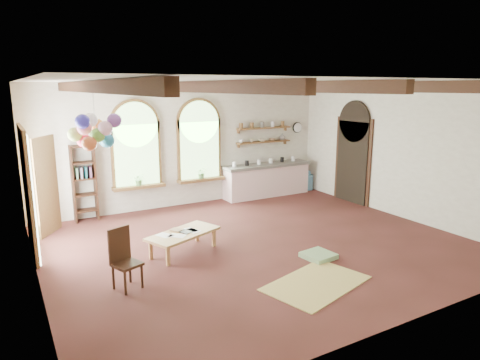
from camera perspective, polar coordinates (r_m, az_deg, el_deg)
floor at (r=8.74m, az=2.32°, el=-8.47°), size 8.00×8.00×0.00m
ceiling_beams at (r=8.17m, az=2.51°, el=12.31°), size 6.20×6.80×0.18m
window_left at (r=10.86m, az=-13.68°, el=4.20°), size 1.30×0.28×2.20m
window_right at (r=11.43m, az=-5.45°, el=4.89°), size 1.30×0.28×2.20m
left_doorway at (r=8.95m, az=-26.38°, el=-1.57°), size 0.10×1.90×2.50m
right_doorway at (r=11.98m, az=14.73°, el=2.31°), size 0.10×1.30×2.40m
kitchen_counter at (r=12.38m, az=3.56°, el=0.07°), size 2.68×0.62×0.94m
wall_shelf_lower at (r=12.35m, az=3.17°, el=5.10°), size 1.70×0.24×0.04m
wall_shelf_upper at (r=12.31m, az=3.19°, el=6.94°), size 1.70×0.24×0.04m
wall_clock at (r=13.08m, az=7.66°, el=6.95°), size 0.32×0.04×0.32m
bookshelf at (r=10.60m, az=-20.07°, el=-0.41°), size 0.53×0.32×1.80m
coffee_table at (r=8.24m, az=-7.57°, el=-7.24°), size 1.55×1.13×0.40m
side_chair at (r=7.05m, az=-14.89°, el=-11.68°), size 0.49×0.49×0.97m
floor_mat at (r=7.18m, az=10.13°, el=-13.40°), size 1.91×1.46×0.02m
floor_cushion at (r=8.16m, az=10.42°, el=-9.88°), size 0.58×0.58×0.09m
water_jug_a at (r=13.27m, az=8.80°, el=-0.26°), size 0.29×0.29×0.57m
water_jug_b at (r=13.31m, az=9.04°, el=-0.17°), size 0.31×0.31×0.60m
balloon_cluster at (r=7.90m, az=-18.74°, el=6.13°), size 0.86×0.90×1.16m
table_book at (r=8.28m, az=-8.89°, el=-6.75°), size 0.26×0.30×0.02m
tablet at (r=8.24m, az=-7.38°, el=-6.84°), size 0.28×0.32×0.01m
potted_plant_left at (r=10.89m, az=-13.31°, el=0.06°), size 0.27×0.23×0.30m
potted_plant_right at (r=11.47m, az=-5.15°, el=0.96°), size 0.27×0.23×0.30m
shelf_cup_a at (r=11.96m, az=0.13°, el=5.21°), size 0.12×0.10×0.10m
shelf_cup_b at (r=12.13m, az=1.58°, el=5.30°), size 0.10×0.10×0.09m
shelf_bowl_a at (r=12.32m, az=2.97°, el=5.30°), size 0.22×0.22×0.05m
shelf_bowl_b at (r=12.51m, az=4.33°, el=5.40°), size 0.20×0.20×0.06m
shelf_vase at (r=12.70m, az=5.66°, el=5.78°), size 0.18×0.18×0.19m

